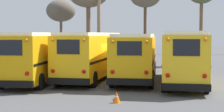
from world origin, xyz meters
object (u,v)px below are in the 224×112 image
school_bus_1 (92,54)px  bare_tree_1 (61,11)px  utility_pole (99,24)px  school_bus_0 (42,55)px  traffic_cone (117,97)px  school_bus_2 (136,55)px  school_bus_3 (183,56)px

school_bus_1 → bare_tree_1: (-6.28, 12.80, 3.87)m
utility_pole → school_bus_0: bearing=-101.2°
utility_pole → traffic_cone: utility_pole is taller
utility_pole → bare_tree_1: size_ratio=1.15×
utility_pole → bare_tree_1: (-5.13, 4.54, 1.55)m
utility_pole → traffic_cone: (4.09, -16.44, -3.81)m
bare_tree_1 → traffic_cone: (9.21, -20.98, -5.37)m
school_bus_2 → bare_tree_1: (-9.38, 13.15, 3.91)m
school_bus_0 → school_bus_3: school_bus_3 is taller
school_bus_2 → utility_pole: 9.89m
school_bus_0 → school_bus_1: 3.48m
bare_tree_1 → traffic_cone: bearing=-66.3°
school_bus_1 → bare_tree_1: 14.77m
bare_tree_1 → utility_pole: bearing=-41.5°
school_bus_0 → bare_tree_1: bare_tree_1 is taller
school_bus_2 → traffic_cone: size_ratio=18.85×
school_bus_0 → school_bus_3: bearing=1.0°
school_bus_3 → utility_pole: (-7.36, 9.69, 2.30)m
school_bus_1 → school_bus_3: size_ratio=1.07×
bare_tree_1 → school_bus_3: bearing=-48.7°
school_bus_0 → traffic_cone: size_ratio=20.20×
school_bus_3 → bare_tree_1: size_ratio=1.45×
utility_pole → bare_tree_1: utility_pole is taller
school_bus_1 → school_bus_3: bearing=-13.0°
school_bus_2 → school_bus_3: bearing=-19.1°
school_bus_0 → utility_pole: bearing=78.8°
school_bus_1 → school_bus_3: school_bus_3 is taller
school_bus_0 → school_bus_3: 9.31m
school_bus_0 → traffic_cone: school_bus_0 is taller
school_bus_0 → utility_pole: utility_pole is taller
school_bus_1 → utility_pole: (-1.15, 8.26, 2.32)m
school_bus_3 → traffic_cone: size_ratio=19.47×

